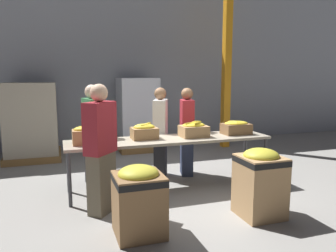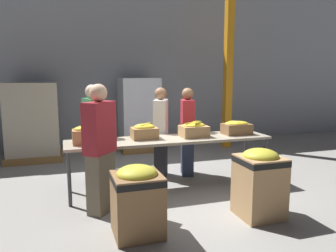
{
  "view_description": "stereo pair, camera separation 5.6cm",
  "coord_description": "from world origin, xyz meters",
  "views": [
    {
      "loc": [
        -1.59,
        -4.66,
        1.74
      ],
      "look_at": [
        -0.06,
        -0.07,
        0.99
      ],
      "focal_mm": 35.0,
      "sensor_mm": 36.0,
      "label": 1
    },
    {
      "loc": [
        -1.54,
        -4.68,
        1.74
      ],
      "look_at": [
        -0.06,
        -0.07,
        0.99
      ],
      "focal_mm": 35.0,
      "sensor_mm": 36.0,
      "label": 2
    }
  ],
  "objects": [
    {
      "name": "banana_box_1",
      "position": [
        -0.39,
        0.08,
        0.91
      ],
      "size": [
        0.38,
        0.33,
        0.24
      ],
      "color": "#A37A4C",
      "rests_on": "sorting_table"
    },
    {
      "name": "volunteer_2",
      "position": [
        0.51,
        0.59,
        0.76
      ],
      "size": [
        0.3,
        0.45,
        1.53
      ],
      "rotation": [
        0.0,
        0.0,
        -1.81
      ],
      "color": "#2D3856",
      "rests_on": "ground_plane"
    },
    {
      "name": "sorting_table",
      "position": [
        0.0,
        0.0,
        0.74
      ],
      "size": [
        3.14,
        0.71,
        0.79
      ],
      "color": "#9E937F",
      "rests_on": "ground_plane"
    },
    {
      "name": "banana_box_3",
      "position": [
        1.14,
        0.0,
        0.9
      ],
      "size": [
        0.45,
        0.3,
        0.23
      ],
      "color": "olive",
      "rests_on": "sorting_table"
    },
    {
      "name": "donation_bin_1",
      "position": [
        0.72,
        -1.33,
        0.46
      ],
      "size": [
        0.51,
        0.51,
        0.86
      ],
      "color": "tan",
      "rests_on": "ground_plane"
    },
    {
      "name": "banana_box_2",
      "position": [
        0.39,
        0.01,
        0.9
      ],
      "size": [
        0.41,
        0.33,
        0.25
      ],
      "color": "tan",
      "rests_on": "sorting_table"
    },
    {
      "name": "volunteer_0",
      "position": [
        -1.1,
        0.55,
        0.8
      ],
      "size": [
        0.31,
        0.47,
        1.6
      ],
      "rotation": [
        0.0,
        0.0,
        -1.34
      ],
      "color": "black",
      "rests_on": "ground_plane"
    },
    {
      "name": "pallet_stack_0",
      "position": [
        0.14,
        2.81,
        0.83
      ],
      "size": [
        0.94,
        0.94,
        1.69
      ],
      "color": "olive",
      "rests_on": "ground_plane"
    },
    {
      "name": "donation_bin_0",
      "position": [
        -0.82,
        -1.33,
        0.42
      ],
      "size": [
        0.53,
        0.53,
        0.78
      ],
      "color": "olive",
      "rests_on": "ground_plane"
    },
    {
      "name": "volunteer_1",
      "position": [
        0.04,
        0.63,
        0.77
      ],
      "size": [
        0.36,
        0.46,
        1.54
      ],
      "rotation": [
        0.0,
        0.0,
        -2.0
      ],
      "color": "black",
      "rests_on": "ground_plane"
    },
    {
      "name": "ground_plane",
      "position": [
        0.0,
        0.0,
        0.0
      ],
      "size": [
        30.0,
        30.0,
        0.0
      ],
      "primitive_type": "plane",
      "color": "gray"
    },
    {
      "name": "pallet_stack_1",
      "position": [
        -2.16,
        2.64,
        0.79
      ],
      "size": [
        1.11,
        1.11,
        1.6
      ],
      "color": "olive",
      "rests_on": "ground_plane"
    },
    {
      "name": "volunteer_3",
      "position": [
        -1.13,
        -0.6,
        0.82
      ],
      "size": [
        0.45,
        0.48,
        1.64
      ],
      "rotation": [
        0.0,
        0.0,
        0.86
      ],
      "color": "#6B604C",
      "rests_on": "ground_plane"
    },
    {
      "name": "wall_back",
      "position": [
        0.0,
        3.47,
        2.0
      ],
      "size": [
        16.0,
        0.08,
        4.0
      ],
      "color": "#9399A3",
      "rests_on": "ground_plane"
    },
    {
      "name": "support_pillar",
      "position": [
        2.26,
        2.45,
        2.0
      ],
      "size": [
        0.18,
        0.18,
        4.0
      ],
      "color": "orange",
      "rests_on": "ground_plane"
    },
    {
      "name": "banana_box_0",
      "position": [
        -1.22,
        -0.02,
        0.92
      ],
      "size": [
        0.45,
        0.27,
        0.26
      ],
      "color": "#A37A4C",
      "rests_on": "sorting_table"
    }
  ]
}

